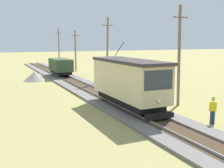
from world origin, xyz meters
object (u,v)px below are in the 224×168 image
(utility_pole_far, at_px, (75,50))
(gravel_pile, at_px, (34,76))
(freight_car, at_px, (61,66))
(utility_pole_near_tram, at_px, (179,55))
(track_worker, at_px, (213,109))
(utility_pole_mid, at_px, (107,49))
(red_tram, at_px, (128,81))
(utility_pole_distant, at_px, (59,47))

(utility_pole_far, distance_m, gravel_pile, 12.68)
(freight_car, bearing_deg, utility_pole_far, 56.61)
(utility_pole_near_tram, relative_size, track_worker, 4.47)
(utility_pole_mid, height_order, gravel_pile, utility_pole_mid)
(utility_pole_far, bearing_deg, track_worker, -92.24)
(utility_pole_near_tram, bearing_deg, gravel_pile, 114.15)
(utility_pole_near_tram, xyz_separation_m, gravel_pile, (-8.42, 18.78, -3.45))
(utility_pole_near_tram, relative_size, utility_pole_mid, 0.99)
(red_tram, relative_size, track_worker, 4.79)
(utility_pole_near_tram, bearing_deg, red_tram, 172.98)
(utility_pole_far, bearing_deg, utility_pole_distant, 90.00)
(freight_car, bearing_deg, gravel_pile, -148.78)
(red_tram, height_order, track_worker, red_tram)
(freight_car, relative_size, gravel_pile, 1.79)
(utility_pole_distant, distance_m, gravel_pile, 22.57)
(red_tram, bearing_deg, utility_pole_far, 81.08)
(red_tram, xyz_separation_m, utility_pole_near_tram, (4.28, -0.53, 1.89))
(freight_car, xyz_separation_m, utility_pole_distant, (4.28, 18.16, 2.42))
(freight_car, distance_m, gravel_pile, 4.92)
(utility_pole_far, relative_size, track_worker, 3.91)
(utility_pole_distant, height_order, track_worker, utility_pole_distant)
(utility_pole_far, bearing_deg, freight_car, -123.39)
(utility_pole_mid, distance_m, gravel_pile, 10.23)
(utility_pole_far, relative_size, gravel_pile, 2.40)
(utility_pole_mid, relative_size, utility_pole_far, 1.16)
(freight_car, height_order, gravel_pile, freight_car)
(freight_car, xyz_separation_m, track_worker, (3.00, -26.38, -0.57))
(freight_car, height_order, utility_pole_far, utility_pole_far)
(freight_car, bearing_deg, utility_pole_near_tram, -78.62)
(gravel_pile, bearing_deg, utility_pole_mid, -28.78)
(utility_pole_far, height_order, utility_pole_distant, utility_pole_distant)
(track_worker, bearing_deg, utility_pole_far, -158.19)
(red_tram, height_order, freight_car, red_tram)
(utility_pole_mid, relative_size, gravel_pile, 2.79)
(red_tram, height_order, utility_pole_distant, utility_pole_distant)
(utility_pole_near_tram, xyz_separation_m, utility_pole_far, (-0.00, 27.78, -0.50))
(red_tram, height_order, utility_pole_near_tram, utility_pole_near_tram)
(utility_pole_distant, bearing_deg, freight_car, -103.27)
(utility_pole_near_tram, bearing_deg, track_worker, -104.17)
(freight_car, height_order, track_worker, freight_car)
(freight_car, bearing_deg, utility_pole_mid, -59.00)
(utility_pole_near_tram, bearing_deg, utility_pole_distant, 90.00)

